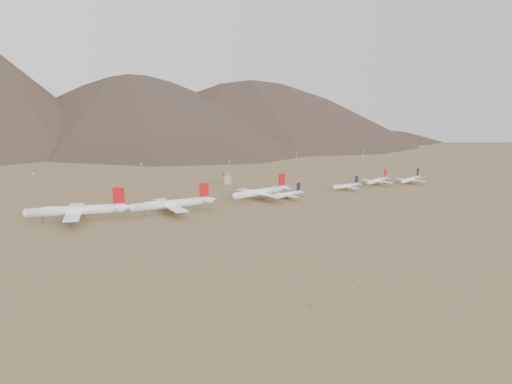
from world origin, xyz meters
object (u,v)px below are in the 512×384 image
control_tower (226,179)px  narrowbody_b (347,186)px  widebody_west (77,210)px  widebody_east (261,192)px  narrowbody_a (287,194)px  widebody_centre (172,204)px

control_tower → narrowbody_b: bearing=-48.6°
narrowbody_b → control_tower: narrowbody_b is taller
control_tower → widebody_west: bearing=-152.8°
widebody_east → narrowbody_a: bearing=-32.9°
widebody_east → narrowbody_a: widebody_east is taller
widebody_west → widebody_centre: size_ratio=1.06×
widebody_east → narrowbody_b: size_ratio=1.75×
narrowbody_a → narrowbody_b: bearing=-3.6°
narrowbody_a → control_tower: narrowbody_a is taller
widebody_west → widebody_centre: 67.58m
narrowbody_b → control_tower: (-80.70, 91.39, 1.25)m
widebody_centre → widebody_west: bearing=173.2°
widebody_centre → control_tower: bearing=47.3°
widebody_centre → narrowbody_a: widebody_centre is taller
widebody_centre → widebody_east: size_ratio=1.06×
narrowbody_a → narrowbody_b: 73.32m
narrowbody_a → control_tower: 97.20m
widebody_east → narrowbody_b: 94.52m
narrowbody_b → widebody_east: bearing=172.1°
widebody_east → control_tower: size_ratio=5.53×
narrowbody_b → control_tower: bearing=125.6°
widebody_west → widebody_centre: (66.60, -11.47, -0.64)m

